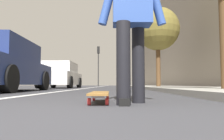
% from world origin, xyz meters
% --- Properties ---
extents(ground_plane, '(80.00, 80.00, 0.00)m').
position_xyz_m(ground_plane, '(10.00, 0.00, 0.00)').
color(ground_plane, '#38383D').
extents(lane_stripe_white, '(52.00, 0.16, 0.01)m').
position_xyz_m(lane_stripe_white, '(20.00, 1.25, 0.00)').
color(lane_stripe_white, silver).
rests_on(lane_stripe_white, ground).
extents(sidewalk_curb, '(52.00, 3.20, 0.11)m').
position_xyz_m(sidewalk_curb, '(18.00, -3.15, 0.05)').
color(sidewalk_curb, '#9E9B93').
rests_on(sidewalk_curb, ground).
extents(building_facade, '(40.00, 1.20, 9.81)m').
position_xyz_m(building_facade, '(22.00, -6.03, 4.91)').
color(building_facade, gray).
rests_on(building_facade, ground).
extents(skateboard, '(0.85, 0.22, 0.11)m').
position_xyz_m(skateboard, '(1.21, -0.19, 0.09)').
color(skateboard, red).
rests_on(skateboard, ground).
extents(skater_person, '(0.47, 0.72, 1.64)m').
position_xyz_m(skater_person, '(1.06, -0.53, 0.94)').
color(skater_person, black).
rests_on(skater_person, ground).
extents(parked_car_near, '(4.33, 2.04, 1.49)m').
position_xyz_m(parked_car_near, '(5.04, 3.01, 0.72)').
color(parked_car_near, navy).
rests_on(parked_car_near, ground).
extents(parked_car_mid, '(4.28, 1.94, 1.49)m').
position_xyz_m(parked_car_mid, '(11.49, 2.90, 0.72)').
color(parked_car_mid, silver).
rests_on(parked_car_mid, ground).
extents(traffic_light, '(0.33, 0.28, 4.54)m').
position_xyz_m(traffic_light, '(23.17, 1.65, 3.12)').
color(traffic_light, '#2D2D2D').
rests_on(traffic_light, ground).
extents(street_tree_mid, '(2.46, 2.46, 4.61)m').
position_xyz_m(street_tree_mid, '(11.01, -2.75, 3.36)').
color(street_tree_mid, brown).
rests_on(street_tree_mid, ground).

